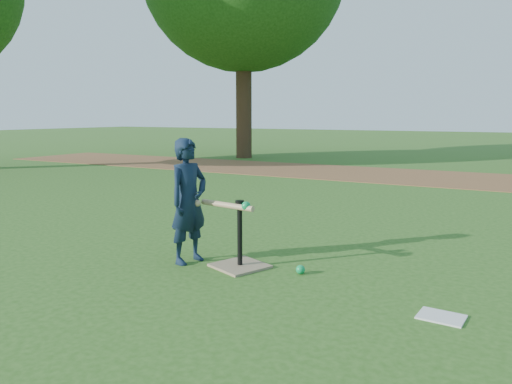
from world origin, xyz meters
The scene contains 7 objects.
ground centered at (0.00, 0.00, 0.00)m, with size 80.00×80.00×0.00m, color #285116.
dirt_strip centered at (0.00, 7.50, 0.01)m, with size 24.00×3.00×0.01m, color brown.
child centered at (-0.61, -0.17, 0.58)m, with size 0.42×0.28×1.16m, color #101E30.
wiffle_ball_ground centered at (0.45, 0.01, 0.04)m, with size 0.08×0.08×0.08m, color #0C8E47.
clipboard centered at (1.68, -0.39, 0.01)m, with size 0.30×0.23×0.01m, color silver.
batting_tee centered at (-0.11, -0.08, 0.11)m, with size 0.56×0.56×0.61m.
swing_action centered at (-0.22, -0.11, 0.57)m, with size 0.63×0.15×0.09m.
Camera 1 is at (2.15, -3.83, 1.37)m, focal length 35.00 mm.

